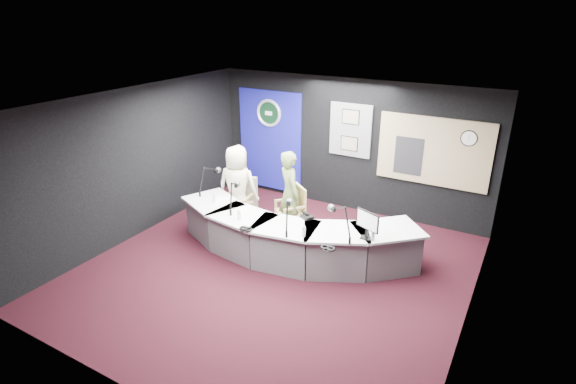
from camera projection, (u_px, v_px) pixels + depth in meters
The scene contains 33 objects.
ground at pixel (275, 270), 7.53m from camera, with size 6.00×6.00×0.00m, color black.
ceiling at pixel (273, 104), 6.47m from camera, with size 6.00×6.00×0.02m, color silver.
wall_back at pixel (348, 146), 9.41m from camera, with size 6.00×0.02×2.80m, color black.
wall_front at pixel (122, 292), 4.59m from camera, with size 6.00×0.02×2.80m, color black.
wall_left at pixel (136, 163), 8.37m from camera, with size 0.02×6.00×2.80m, color black.
wall_right at pixel (478, 239), 5.63m from camera, with size 0.02×6.00×2.80m, color black.
broadcast_desk at pixel (288, 237), 7.86m from camera, with size 4.50×1.90×0.75m, color silver, non-canonical shape.
backdrop_panel at pixel (270, 141), 10.31m from camera, with size 1.60×0.05×2.30m, color navy.
agency_seal at pixel (269, 113), 10.03m from camera, with size 0.63×0.63×0.07m, color silver.
seal_center at pixel (269, 113), 10.04m from camera, with size 0.48×0.48×0.01m, color black.
pinboard at pixel (350, 130), 9.23m from camera, with size 0.90×0.04×1.10m, color slate.
framed_photo_upper at pixel (351, 117), 9.10m from camera, with size 0.34×0.02×0.27m, color #7D725B.
framed_photo_lower at pixel (349, 144), 9.32m from camera, with size 0.34×0.02×0.27m, color #7D725B.
booth_window_frame at pixel (433, 152), 8.54m from camera, with size 2.12×0.06×1.32m, color tan.
booth_glow at pixel (433, 152), 8.53m from camera, with size 2.00×0.02×1.20m, color #FFEEA1.
equipment_rack at pixel (408, 156), 8.77m from camera, with size 0.55×0.02×0.75m, color black.
wall_clock at pixel (469, 138), 8.10m from camera, with size 0.28×0.28×0.01m, color white.
armchair_left at pixel (238, 201), 8.94m from camera, with size 0.58×0.58×1.03m, color tan, non-canonical shape.
armchair_right at pixel (290, 214), 8.61m from camera, with size 0.48×0.48×0.85m, color tan, non-canonical shape.
draped_jacket at pixel (246, 192), 9.10m from camera, with size 0.50×0.10×0.70m, color slate.
person_man at pixel (238, 186), 8.82m from camera, with size 0.81×0.53×1.66m, color beige.
person_woman at pixel (290, 194), 8.45m from camera, with size 0.61×0.40×1.68m, color #5D6F3A.
computer_monitor at pixel (368, 220), 6.88m from camera, with size 0.48×0.03×0.32m, color black.
desk_phone at pixel (307, 217), 7.67m from camera, with size 0.20×0.16×0.05m, color black.
headphones_near at pixel (328, 248), 6.69m from camera, with size 0.21×0.21×0.04m, color black.
headphones_far at pixel (246, 229), 7.27m from camera, with size 0.21×0.21×0.03m, color black.
paper_stack at pixel (220, 200), 8.41m from camera, with size 0.23×0.32×0.00m, color white.
notepad at pixel (243, 210), 7.97m from camera, with size 0.20×0.29×0.00m, color white.
boom_mic_a at pixel (209, 177), 8.70m from camera, with size 0.16×0.74×0.60m, color black, non-canonical shape.
boom_mic_b at pixel (234, 193), 7.96m from camera, with size 0.37×0.69×0.60m, color black, non-canonical shape.
boom_mic_c at pixel (288, 212), 7.22m from camera, with size 0.38×0.68×0.60m, color black, non-canonical shape.
boom_mic_d at pixel (340, 217), 7.01m from camera, with size 0.61×0.49×0.60m, color black, non-canonical shape.
water_bottles at pixel (281, 219), 7.45m from camera, with size 3.13×0.46×0.18m, color silver, non-canonical shape.
Camera 1 is at (3.37, -5.51, 4.09)m, focal length 28.00 mm.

